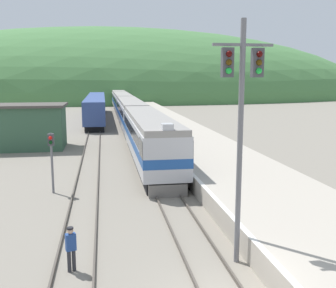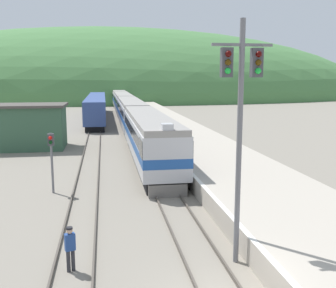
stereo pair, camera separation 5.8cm
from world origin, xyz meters
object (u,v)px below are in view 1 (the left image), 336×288
(carriage_third, at_px, (122,103))
(signal_post_siding, at_px, (51,150))
(carriage_fourth, at_px, (118,97))
(signal_mast_main, at_px, (241,107))
(express_train_lead_car, at_px, (149,137))
(track_worker, at_px, (71,247))
(carriage_second, at_px, (130,113))
(siding_train, at_px, (96,107))

(carriage_third, xyz_separation_m, signal_post_siding, (-6.75, -51.98, 0.50))
(carriage_fourth, height_order, signal_mast_main, signal_mast_main)
(express_train_lead_car, distance_m, signal_mast_main, 18.53)
(track_worker, bearing_deg, signal_mast_main, -2.27)
(carriage_fourth, bearing_deg, signal_post_siding, -95.19)
(carriage_second, height_order, siding_train, carriage_second)
(express_train_lead_car, height_order, carriage_fourth, express_train_lead_car)
(siding_train, bearing_deg, track_worker, -90.08)
(siding_train, bearing_deg, carriage_fourth, 81.18)
(express_train_lead_car, relative_size, carriage_second, 0.93)
(siding_train, bearing_deg, carriage_second, -70.71)
(carriage_fourth, distance_m, track_worker, 84.80)
(carriage_third, bearing_deg, signal_mast_main, -88.86)
(signal_mast_main, xyz_separation_m, signal_post_siding, (-8.00, 10.46, -3.24))
(carriage_fourth, bearing_deg, carriage_second, -90.00)
(carriage_fourth, xyz_separation_m, track_worker, (-4.90, -84.65, -1.20))
(signal_mast_main, bearing_deg, siding_train, 96.44)
(express_train_lead_car, xyz_separation_m, track_worker, (-4.90, -17.86, -1.21))
(carriage_second, bearing_deg, carriage_fourth, 90.00)
(express_train_lead_car, distance_m, signal_post_siding, 10.21)
(siding_train, bearing_deg, carriage_third, 60.88)
(carriage_third, xyz_separation_m, signal_mast_main, (1.25, -62.44, 3.74))
(signal_mast_main, height_order, signal_post_siding, signal_mast_main)
(signal_mast_main, distance_m, track_worker, 7.89)
(signal_mast_main, xyz_separation_m, track_worker, (-6.15, 0.24, -4.94))
(track_worker, bearing_deg, signal_post_siding, 100.28)
(siding_train, bearing_deg, express_train_lead_car, -82.30)
(express_train_lead_car, relative_size, carriage_third, 0.93)
(carriage_third, height_order, siding_train, carriage_third)
(carriage_third, relative_size, carriage_fourth, 1.00)
(signal_post_siding, xyz_separation_m, track_worker, (1.85, -10.22, -1.70))
(track_worker, bearing_deg, carriage_fourth, 86.69)
(carriage_third, distance_m, signal_post_siding, 52.42)
(siding_train, height_order, signal_mast_main, signal_mast_main)
(carriage_fourth, height_order, track_worker, carriage_fourth)
(siding_train, bearing_deg, signal_post_siding, -92.55)
(signal_mast_main, bearing_deg, signal_post_siding, 127.40)
(carriage_second, relative_size, siding_train, 0.62)
(express_train_lead_car, height_order, signal_post_siding, express_train_lead_car)
(carriage_second, relative_size, signal_post_siding, 5.85)
(signal_post_siding, bearing_deg, carriage_second, 77.12)
(siding_train, relative_size, track_worker, 20.79)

